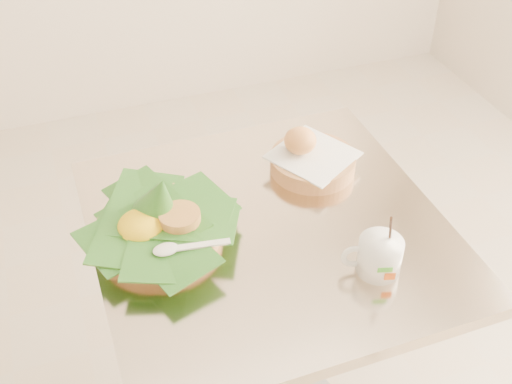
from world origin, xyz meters
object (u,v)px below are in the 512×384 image
object	(u,v)px
coffee_mug	(378,255)
bread_basket	(311,158)
rice_basket	(158,222)
cafe_table	(268,298)

from	to	relation	value
coffee_mug	bread_basket	bearing A→B (deg)	88.79
rice_basket	coffee_mug	world-z (taller)	rice_basket
cafe_table	rice_basket	size ratio (longest dim) A/B	2.46
bread_basket	coffee_mug	size ratio (longest dim) A/B	1.55
rice_basket	coffee_mug	distance (m)	0.43
rice_basket	bread_basket	size ratio (longest dim) A/B	1.37
rice_basket	bread_basket	distance (m)	0.38
cafe_table	rice_basket	xyz separation A→B (m)	(-0.21, 0.04, 0.26)
cafe_table	coffee_mug	size ratio (longest dim) A/B	5.23
cafe_table	rice_basket	bearing A→B (deg)	168.77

